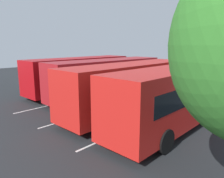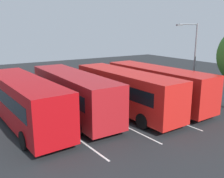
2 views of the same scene
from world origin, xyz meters
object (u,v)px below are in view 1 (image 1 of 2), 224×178
object	(u,v)px
bus_center_left	(131,86)
bus_far_right	(80,73)
bus_center_right	(108,77)
pedestrian	(123,74)
bus_far_left	(179,94)

from	to	relation	value
bus_center_left	bus_far_right	size ratio (longest dim) A/B	1.00
bus_center_left	bus_center_right	world-z (taller)	same
bus_center_left	pedestrian	world-z (taller)	bus_center_left
bus_far_right	bus_far_left	bearing A→B (deg)	-99.38
bus_center_left	bus_far_right	world-z (taller)	same
bus_center_right	bus_far_right	size ratio (longest dim) A/B	0.99
bus_far_left	pedestrian	size ratio (longest dim) A/B	5.96
bus_center_right	bus_far_left	bearing A→B (deg)	-100.38
bus_far_left	pedestrian	distance (m)	13.96
bus_center_right	bus_center_left	bearing A→B (deg)	-110.32
bus_far_left	bus_center_left	distance (m)	3.38
bus_far_left	bus_far_right	bearing A→B (deg)	81.65
bus_far_left	bus_center_right	bearing A→B (deg)	77.58
bus_far_right	pedestrian	distance (m)	6.75
bus_center_left	pedestrian	size ratio (longest dim) A/B	5.96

